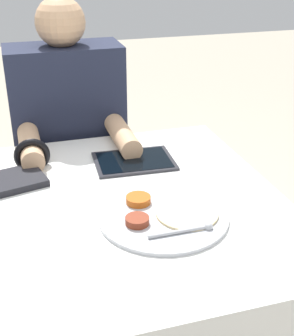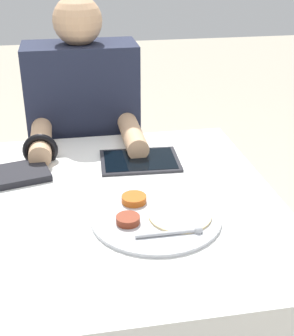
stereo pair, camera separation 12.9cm
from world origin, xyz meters
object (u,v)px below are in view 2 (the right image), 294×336
at_px(thali_tray, 156,216).
at_px(red_notebook, 21,174).
at_px(person_diner, 87,170).
at_px(tablet_device, 140,161).

distance_m(thali_tray, red_notebook, 0.46).
bearing_deg(person_diner, red_notebook, -117.53).
bearing_deg(red_notebook, thali_tray, -40.41).
bearing_deg(tablet_device, person_diner, 113.22).
relative_size(tablet_device, person_diner, 0.21).
bearing_deg(thali_tray, person_diner, 101.54).
relative_size(red_notebook, tablet_device, 0.73).
height_order(red_notebook, tablet_device, red_notebook).
height_order(thali_tray, tablet_device, thali_tray).
relative_size(red_notebook, person_diner, 0.15).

